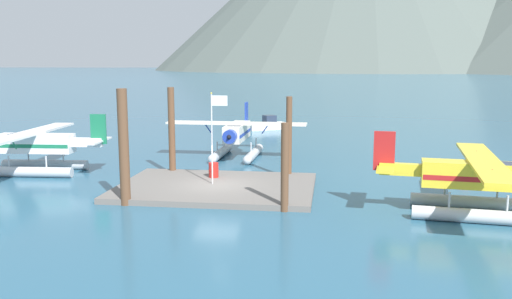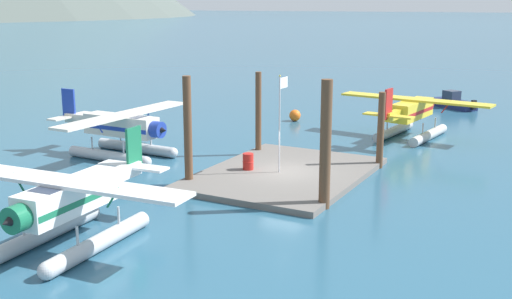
% 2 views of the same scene
% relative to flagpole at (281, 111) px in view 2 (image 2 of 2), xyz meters
% --- Properties ---
extents(ground_plane, '(1200.00, 1200.00, 0.00)m').
position_rel_flagpole_xyz_m(ground_plane, '(0.13, -0.19, -3.55)').
color(ground_plane, '#285670').
extents(dock_platform, '(10.86, 7.93, 0.30)m').
position_rel_flagpole_xyz_m(dock_platform, '(0.13, -0.19, -3.40)').
color(dock_platform, '#66605B').
rests_on(dock_platform, ground).
extents(piling_near_left, '(0.50, 0.50, 5.82)m').
position_rel_flagpole_xyz_m(piling_near_left, '(-3.70, -3.99, -0.64)').
color(piling_near_left, brown).
rests_on(piling_near_left, ground).
extents(piling_near_right, '(0.38, 0.38, 4.28)m').
position_rel_flagpole_xyz_m(piling_near_right, '(4.30, -4.08, -1.41)').
color(piling_near_right, brown).
rests_on(piling_near_right, ground).
extents(piling_far_left, '(0.41, 0.41, 5.54)m').
position_rel_flagpole_xyz_m(piling_far_left, '(-3.49, 3.45, -0.78)').
color(piling_far_left, brown).
rests_on(piling_far_left, ground).
extents(piling_far_right, '(0.36, 0.36, 5.04)m').
position_rel_flagpole_xyz_m(piling_far_right, '(3.90, 3.38, -1.03)').
color(piling_far_right, brown).
rests_on(piling_far_right, ground).
extents(flagpole, '(0.95, 0.10, 5.14)m').
position_rel_flagpole_xyz_m(flagpole, '(0.00, 0.00, 0.00)').
color(flagpole, silver).
rests_on(flagpole, dock_platform).
extents(fuel_drum, '(0.62, 0.62, 0.88)m').
position_rel_flagpole_xyz_m(fuel_drum, '(-0.44, 1.70, -2.81)').
color(fuel_drum, '#AD1E19').
rests_on(fuel_drum, dock_platform).
extents(mooring_buoy, '(0.90, 0.90, 0.90)m').
position_rel_flagpole_xyz_m(mooring_buoy, '(14.93, 5.99, -3.10)').
color(mooring_buoy, orange).
rests_on(mooring_buoy, ground).
extents(seaplane_cream_bow_centre, '(10.42, 7.98, 3.84)m').
position_rel_flagpole_xyz_m(seaplane_cream_bow_centre, '(-0.53, 10.23, -1.98)').
color(seaplane_cream_bow_centre, '#B7BABF').
rests_on(seaplane_cream_bow_centre, ground).
extents(seaplane_yellow_stbd_aft, '(7.95, 10.49, 3.84)m').
position_rel_flagpole_xyz_m(seaplane_yellow_stbd_aft, '(13.14, -3.59, -1.98)').
color(seaplane_yellow_stbd_aft, '#B7BABF').
rests_on(seaplane_yellow_stbd_aft, ground).
extents(seaplane_white_port_fwd, '(7.97, 10.47, 3.84)m').
position_rel_flagpole_xyz_m(seaplane_white_port_fwd, '(-12.34, 2.78, -1.98)').
color(seaplane_white_port_fwd, '#B7BABF').
rests_on(seaplane_white_port_fwd, ground).
extents(boat_navy_open_se, '(3.59, 4.32, 1.50)m').
position_rel_flagpole_xyz_m(boat_navy_open_se, '(27.23, -3.61, -3.06)').
color(boat_navy_open_se, navy).
rests_on(boat_navy_open_se, ground).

